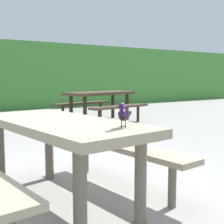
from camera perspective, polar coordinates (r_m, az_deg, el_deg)
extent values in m
plane|color=gray|center=(3.01, -12.74, -15.25)|extent=(60.00, 60.00, 0.00)
cube|color=gray|center=(2.68, -9.46, -2.19)|extent=(0.93, 1.87, 0.07)
cylinder|color=#635B4C|center=(2.06, -5.81, -15.43)|extent=(0.09, 0.09, 0.67)
cylinder|color=#635B4C|center=(2.38, 5.20, -12.42)|extent=(0.09, 0.09, 0.67)
cylinder|color=#635B4C|center=(3.27, -19.65, -7.54)|extent=(0.09, 0.09, 0.67)
cylinder|color=#635B4C|center=(3.48, -11.34, -6.47)|extent=(0.09, 0.09, 0.67)
cube|color=gray|center=(3.14, 1.86, -6.26)|extent=(0.45, 1.73, 0.05)
cylinder|color=#635B4C|center=(2.76, 10.86, -12.86)|extent=(0.07, 0.07, 0.39)
cylinder|color=#635B4C|center=(3.68, -4.81, -7.91)|extent=(0.07, 0.07, 0.39)
ellipsoid|color=black|center=(2.22, 2.15, -0.47)|extent=(0.16, 0.15, 0.09)
ellipsoid|color=#2D144C|center=(2.18, 1.87, -0.41)|extent=(0.09, 0.09, 0.06)
sphere|color=#2D144C|center=(2.15, 1.74, 1.02)|extent=(0.05, 0.05, 0.05)
sphere|color=#EAE08C|center=(2.14, 2.17, 1.12)|extent=(0.01, 0.01, 0.01)
sphere|color=#EAE08C|center=(2.15, 1.16, 1.15)|extent=(0.01, 0.01, 0.01)
cone|color=black|center=(2.11, 1.45, 0.92)|extent=(0.03, 0.03, 0.02)
cube|color=black|center=(2.33, 2.91, -0.47)|extent=(0.10, 0.09, 0.04)
cylinder|color=#47423D|center=(2.22, 2.44, -2.25)|extent=(0.01, 0.01, 0.05)
cylinder|color=#47423D|center=(2.22, 1.74, -2.22)|extent=(0.01, 0.01, 0.05)
cube|color=#473828|center=(7.85, -2.19, 3.43)|extent=(1.91, 1.07, 0.07)
cylinder|color=#2E241A|center=(8.18, 2.74, 0.94)|extent=(0.09, 0.09, 0.67)
cylinder|color=#2E241A|center=(8.55, 0.15, 1.18)|extent=(0.09, 0.09, 0.67)
cylinder|color=#2E241A|center=(7.23, -4.93, 0.22)|extent=(0.09, 0.09, 0.67)
cylinder|color=#2E241A|center=(7.65, -7.44, 0.52)|extent=(0.09, 0.09, 0.67)
cube|color=#473828|center=(7.37, 1.44, 0.98)|extent=(1.73, 0.58, 0.05)
cylinder|color=#2E241A|center=(7.86, 4.73, -0.32)|extent=(0.07, 0.07, 0.39)
cylinder|color=#2E241A|center=(6.95, -2.28, -1.16)|extent=(0.07, 0.07, 0.39)
cube|color=#473828|center=(8.41, -5.35, 1.61)|extent=(1.73, 0.58, 0.05)
cylinder|color=#2E241A|center=(8.84, -2.09, 0.43)|extent=(0.07, 0.07, 0.39)
cylinder|color=#2E241A|center=(8.05, -8.91, -0.22)|extent=(0.07, 0.07, 0.39)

